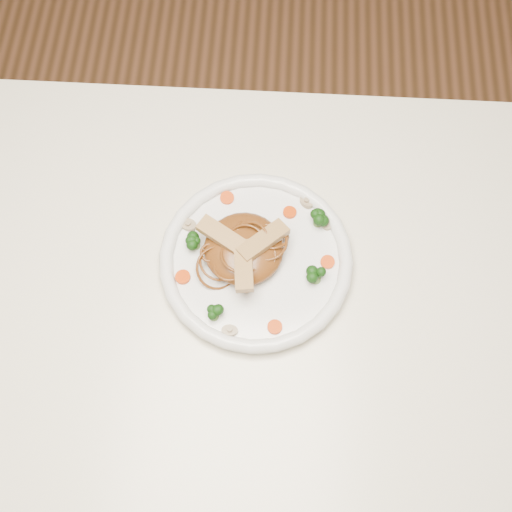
{
  "coord_description": "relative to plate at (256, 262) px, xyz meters",
  "views": [
    {
      "loc": [
        0.08,
        -0.26,
        1.62
      ],
      "look_at": [
        0.06,
        0.1,
        0.78
      ],
      "focal_mm": 46.09,
      "sensor_mm": 36.0,
      "label": 1
    }
  ],
  "objects": [
    {
      "name": "broccoli_3",
      "position": [
        0.09,
        -0.03,
        0.02
      ],
      "size": [
        0.02,
        0.02,
        0.03
      ],
      "primitive_type": null,
      "rotation": [
        0.0,
        0.0,
        -0.05
      ],
      "color": "#123F0D",
      "rests_on": "plate"
    },
    {
      "name": "carrot_0",
      "position": [
        0.04,
        0.08,
        0.01
      ],
      "size": [
        0.02,
        0.02,
        0.0
      ],
      "primitive_type": "cylinder",
      "rotation": [
        0.0,
        0.0,
        -0.15
      ],
      "color": "#ED4808",
      "rests_on": "plate"
    },
    {
      "name": "mushroom_1",
      "position": [
        0.1,
        0.06,
        0.01
      ],
      "size": [
        0.02,
        0.02,
        0.01
      ],
      "primitive_type": "cylinder",
      "rotation": [
        0.0,
        0.0,
        1.58
      ],
      "color": "tan",
      "rests_on": "plate"
    },
    {
      "name": "carrot_1",
      "position": [
        -0.1,
        -0.03,
        0.01
      ],
      "size": [
        0.02,
        0.02,
        0.0
      ],
      "primitive_type": "cylinder",
      "rotation": [
        0.0,
        0.0,
        -0.02
      ],
      "color": "#ED4808",
      "rests_on": "plate"
    },
    {
      "name": "mushroom_2",
      "position": [
        -0.1,
        0.05,
        0.01
      ],
      "size": [
        0.03,
        0.03,
        0.01
      ],
      "primitive_type": "cylinder",
      "rotation": [
        0.0,
        0.0,
        -0.39
      ],
      "color": "tan",
      "rests_on": "plate"
    },
    {
      "name": "chicken_b",
      "position": [
        -0.05,
        0.02,
        0.05
      ],
      "size": [
        0.08,
        0.06,
        0.01
      ],
      "primitive_type": "cube",
      "rotation": [
        0.0,
        0.0,
        2.6
      ],
      "color": "tan",
      "rests_on": "noodle_mound"
    },
    {
      "name": "mushroom_0",
      "position": [
        -0.03,
        -0.11,
        0.01
      ],
      "size": [
        0.02,
        0.02,
        0.01
      ],
      "primitive_type": "cylinder",
      "rotation": [
        0.0,
        0.0,
        -0.04
      ],
      "color": "tan",
      "rests_on": "plate"
    },
    {
      "name": "table",
      "position": [
        -0.06,
        -0.1,
        -0.11
      ],
      "size": [
        1.2,
        0.8,
        0.75
      ],
      "color": "beige",
      "rests_on": "ground"
    },
    {
      "name": "chicken_a",
      "position": [
        0.01,
        0.01,
        0.05
      ],
      "size": [
        0.07,
        0.07,
        0.01
      ],
      "primitive_type": "cube",
      "rotation": [
        0.0,
        0.0,
        0.75
      ],
      "color": "tan",
      "rests_on": "noodle_mound"
    },
    {
      "name": "chicken_c",
      "position": [
        -0.02,
        -0.02,
        0.05
      ],
      "size": [
        0.03,
        0.08,
        0.01
      ],
      "primitive_type": "cube",
      "rotation": [
        0.0,
        0.0,
        4.81
      ],
      "color": "tan",
      "rests_on": "noodle_mound"
    },
    {
      "name": "carrot_2",
      "position": [
        0.1,
        0.0,
        0.01
      ],
      "size": [
        0.02,
        0.02,
        0.0
      ],
      "primitive_type": "cylinder",
      "rotation": [
        0.0,
        0.0,
        -0.01
      ],
      "color": "#ED4808",
      "rests_on": "plate"
    },
    {
      "name": "ground",
      "position": [
        -0.06,
        -0.1,
        -0.76
      ],
      "size": [
        4.0,
        4.0,
        0.0
      ],
      "primitive_type": "plane",
      "color": "#52341C",
      "rests_on": "ground"
    },
    {
      "name": "broccoli_2",
      "position": [
        -0.05,
        -0.09,
        0.02
      ],
      "size": [
        0.02,
        0.02,
        0.03
      ],
      "primitive_type": null,
      "rotation": [
        0.0,
        0.0,
        0.12
      ],
      "color": "#123F0D",
      "rests_on": "plate"
    },
    {
      "name": "carrot_4",
      "position": [
        0.03,
        -0.1,
        0.01
      ],
      "size": [
        0.02,
        0.02,
        0.0
      ],
      "primitive_type": "cylinder",
      "rotation": [
        0.0,
        0.0,
        -0.16
      ],
      "color": "#ED4808",
      "rests_on": "plate"
    },
    {
      "name": "carrot_3",
      "position": [
        -0.05,
        0.1,
        0.01
      ],
      "size": [
        0.02,
        0.02,
        0.0
      ],
      "primitive_type": "cylinder",
      "rotation": [
        0.0,
        0.0,
        -0.04
      ],
      "color": "#ED4808",
      "rests_on": "plate"
    },
    {
      "name": "broccoli_1",
      "position": [
        -0.09,
        0.02,
        0.02
      ],
      "size": [
        0.03,
        0.03,
        0.03
      ],
      "primitive_type": null,
      "rotation": [
        0.0,
        0.0,
        -0.27
      ],
      "color": "#123F0D",
      "rests_on": "plate"
    },
    {
      "name": "noodle_mound",
      "position": [
        -0.02,
        0.01,
        0.02
      ],
      "size": [
        0.13,
        0.13,
        0.04
      ],
      "primitive_type": "ellipsoid",
      "rotation": [
        0.0,
        0.0,
        -0.21
      ],
      "color": "brown",
      "rests_on": "plate"
    },
    {
      "name": "broccoli_0",
      "position": [
        0.09,
        0.06,
        0.02
      ],
      "size": [
        0.04,
        0.04,
        0.03
      ],
      "primitive_type": null,
      "rotation": [
        0.0,
        0.0,
        0.37
      ],
      "color": "#123F0D",
      "rests_on": "plate"
    },
    {
      "name": "mushroom_3",
      "position": [
        0.07,
        0.1,
        0.01
      ],
      "size": [
        0.03,
        0.03,
        0.01
      ],
      "primitive_type": "cylinder",
      "rotation": [
        0.0,
        0.0,
        2.24
      ],
      "color": "tan",
      "rests_on": "plate"
    },
    {
      "name": "plate",
      "position": [
        0.0,
        0.0,
        0.0
      ],
      "size": [
        0.3,
        0.3,
        0.02
      ],
      "primitive_type": "cylinder",
      "rotation": [
        0.0,
        0.0,
        0.12
      ],
      "color": "white",
      "rests_on": "table"
    }
  ]
}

